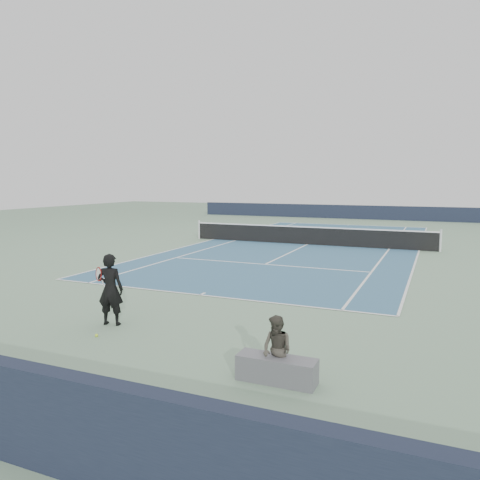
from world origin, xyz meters
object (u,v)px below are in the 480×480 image
at_px(tennis_net, 307,235).
at_px(spectator_bench, 277,359).
at_px(tennis_ball, 96,335).
at_px(tennis_player, 110,289).

relative_size(tennis_net, spectator_bench, 9.29).
bearing_deg(tennis_ball, spectator_bench, -8.22).
height_order(tennis_net, spectator_bench, spectator_bench).
bearing_deg(tennis_net, spectator_bench, -76.62).
bearing_deg(spectator_bench, tennis_net, 103.38).
bearing_deg(tennis_player, spectator_bench, -17.70).
bearing_deg(spectator_bench, tennis_player, 162.30).
xyz_separation_m(tennis_player, tennis_ball, (0.26, -0.83, -0.80)).
distance_m(tennis_net, tennis_player, 15.17).
bearing_deg(tennis_ball, tennis_net, 88.84).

